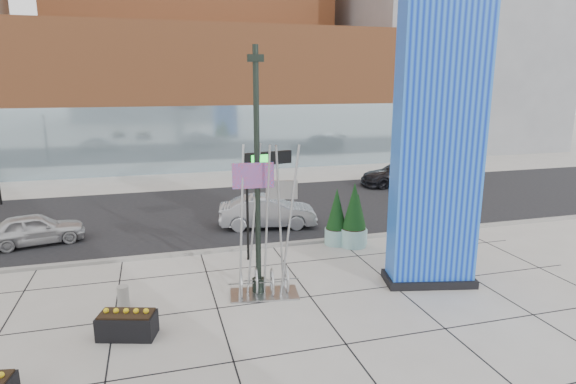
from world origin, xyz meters
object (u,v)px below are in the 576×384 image
object	(u,v)px
concrete_bollard	(123,297)
car_silver_mid	(268,212)
blue_pylon	(438,144)
overhead_street_sign	(265,168)
public_art_sculpture	(264,257)
car_white_west	(35,229)
lamp_post	(258,198)

from	to	relation	value
concrete_bollard	car_silver_mid	bearing A→B (deg)	47.98
blue_pylon	concrete_bollard	bearing A→B (deg)	-172.52
overhead_street_sign	car_silver_mid	size ratio (longest dim) A/B	0.92
concrete_bollard	overhead_street_sign	xyz separation A→B (m)	(5.19, 2.93, 3.24)
concrete_bollard	car_silver_mid	xyz separation A→B (m)	(6.21, 6.89, 0.41)
public_art_sculpture	car_white_west	size ratio (longest dim) A/B	1.27
lamp_post	public_art_sculpture	size ratio (longest dim) A/B	1.58
public_art_sculpture	concrete_bollard	bearing A→B (deg)	-176.00
concrete_bollard	blue_pylon	bearing A→B (deg)	-5.25
public_art_sculpture	car_white_west	distance (m)	11.16
concrete_bollard	car_white_west	world-z (taller)	car_white_west
lamp_post	concrete_bollard	world-z (taller)	lamp_post
public_art_sculpture	car_silver_mid	size ratio (longest dim) A/B	1.09
car_white_west	car_silver_mid	distance (m)	10.07
lamp_post	public_art_sculpture	distance (m)	1.93
lamp_post	overhead_street_sign	bearing A→B (deg)	72.37
overhead_street_sign	car_silver_mid	xyz separation A→B (m)	(1.01, 3.96, -2.83)
overhead_street_sign	car_silver_mid	world-z (taller)	overhead_street_sign
blue_pylon	lamp_post	distance (m)	6.07
car_white_west	car_silver_mid	world-z (taller)	car_silver_mid
concrete_bollard	car_white_west	size ratio (longest dim) A/B	0.18
public_art_sculpture	overhead_street_sign	size ratio (longest dim) A/B	1.19
car_silver_mid	overhead_street_sign	bearing A→B (deg)	175.78
public_art_sculpture	car_silver_mid	distance (m)	7.48
blue_pylon	concrete_bollard	distance (m)	11.02
concrete_bollard	car_white_west	distance (m)	8.15
lamp_post	public_art_sculpture	bearing A→B (deg)	-56.17
concrete_bollard	car_silver_mid	distance (m)	9.28
car_white_west	concrete_bollard	bearing A→B (deg)	-163.96
concrete_bollard	lamp_post	bearing A→B (deg)	-1.58
car_white_west	car_silver_mid	bearing A→B (deg)	-103.86
blue_pylon	overhead_street_sign	distance (m)	6.30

